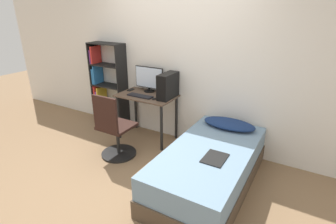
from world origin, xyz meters
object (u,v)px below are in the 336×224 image
object	(u,v)px
office_chair	(115,133)
keyboard	(140,96)
bookshelf	(105,87)
pc_tower	(168,86)
bed	(209,167)
monitor	(149,79)

from	to	relation	value
office_chair	keyboard	xyz separation A→B (m)	(0.03, 0.62, 0.39)
bookshelf	pc_tower	bearing A→B (deg)	-3.60
bed	pc_tower	world-z (taller)	pc_tower
monitor	pc_tower	world-z (taller)	monitor
monitor	keyboard	size ratio (longest dim) A/B	1.24
bookshelf	keyboard	bearing A→B (deg)	-14.66
office_chair	bed	size ratio (longest dim) A/B	0.52
keyboard	pc_tower	bearing A→B (deg)	22.18
keyboard	monitor	bearing A→B (deg)	94.92
office_chair	bed	world-z (taller)	office_chair
office_chair	monitor	world-z (taller)	monitor
bookshelf	monitor	bearing A→B (deg)	2.60
bookshelf	bed	bearing A→B (deg)	-18.68
keyboard	bookshelf	bearing A→B (deg)	165.34
bookshelf	monitor	world-z (taller)	bookshelf
monitor	keyboard	world-z (taller)	monitor
office_chair	monitor	bearing A→B (deg)	89.99
monitor	pc_tower	bearing A→B (deg)	-16.61
bed	pc_tower	bearing A→B (deg)	144.31
bookshelf	bed	size ratio (longest dim) A/B	0.79
keyboard	pc_tower	size ratio (longest dim) A/B	1.01
bed	pc_tower	distance (m)	1.43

